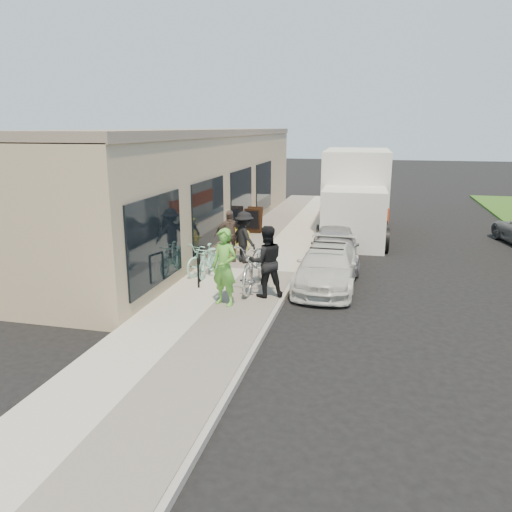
{
  "coord_description": "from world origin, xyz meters",
  "views": [
    {
      "loc": [
        1.72,
        -11.01,
        4.3
      ],
      "look_at": [
        -1.24,
        1.2,
        1.05
      ],
      "focal_mm": 35.0,
      "sensor_mm": 36.0,
      "label": 1
    }
  ],
  "objects_px": {
    "tandem_bike": "(256,265)",
    "bystander_b": "(230,236)",
    "moving_truck": "(355,197)",
    "woman_rider": "(225,267)",
    "sedan_white": "(327,266)",
    "cruiser_bike_b": "(207,257)",
    "cruiser_bike_a": "(207,260)",
    "cruiser_bike_c": "(240,239)",
    "sandwich_board": "(254,220)",
    "bike_rack": "(199,267)",
    "bystander_a": "(244,237)",
    "sedan_silver": "(335,246)",
    "man_standing": "(266,261)"
  },
  "relations": [
    {
      "from": "sandwich_board",
      "to": "cruiser_bike_a",
      "type": "bearing_deg",
      "value": -88.32
    },
    {
      "from": "moving_truck",
      "to": "woman_rider",
      "type": "bearing_deg",
      "value": -105.92
    },
    {
      "from": "tandem_bike",
      "to": "cruiser_bike_a",
      "type": "distance_m",
      "value": 1.77
    },
    {
      "from": "sandwich_board",
      "to": "woman_rider",
      "type": "bearing_deg",
      "value": -80.44
    },
    {
      "from": "bike_rack",
      "to": "bystander_a",
      "type": "relative_size",
      "value": 0.5
    },
    {
      "from": "tandem_bike",
      "to": "sedan_white",
      "type": "bearing_deg",
      "value": 29.98
    },
    {
      "from": "moving_truck",
      "to": "woman_rider",
      "type": "relative_size",
      "value": 3.73
    },
    {
      "from": "man_standing",
      "to": "bystander_a",
      "type": "bearing_deg",
      "value": -91.04
    },
    {
      "from": "tandem_bike",
      "to": "cruiser_bike_b",
      "type": "xyz_separation_m",
      "value": [
        -1.7,
        1.0,
        -0.16
      ]
    },
    {
      "from": "tandem_bike",
      "to": "cruiser_bike_a",
      "type": "relative_size",
      "value": 1.59
    },
    {
      "from": "cruiser_bike_a",
      "to": "bystander_a",
      "type": "relative_size",
      "value": 0.92
    },
    {
      "from": "cruiser_bike_a",
      "to": "bystander_a",
      "type": "distance_m",
      "value": 1.82
    },
    {
      "from": "tandem_bike",
      "to": "cruiser_bike_a",
      "type": "xyz_separation_m",
      "value": [
        -1.61,
        0.72,
        -0.18
      ]
    },
    {
      "from": "sandwich_board",
      "to": "cruiser_bike_a",
      "type": "height_order",
      "value": "sandwich_board"
    },
    {
      "from": "cruiser_bike_b",
      "to": "woman_rider",
      "type": "bearing_deg",
      "value": -42.15
    },
    {
      "from": "sedan_white",
      "to": "man_standing",
      "type": "distance_m",
      "value": 2.22
    },
    {
      "from": "sedan_silver",
      "to": "bystander_a",
      "type": "height_order",
      "value": "bystander_a"
    },
    {
      "from": "cruiser_bike_a",
      "to": "sandwich_board",
      "type": "bearing_deg",
      "value": 90.23
    },
    {
      "from": "woman_rider",
      "to": "cruiser_bike_a",
      "type": "distance_m",
      "value": 2.55
    },
    {
      "from": "sedan_silver",
      "to": "cruiser_bike_c",
      "type": "distance_m",
      "value": 3.14
    },
    {
      "from": "woman_rider",
      "to": "bystander_b",
      "type": "distance_m",
      "value": 4.05
    },
    {
      "from": "woman_rider",
      "to": "cruiser_bike_b",
      "type": "relative_size",
      "value": 1.06
    },
    {
      "from": "sandwich_board",
      "to": "tandem_bike",
      "type": "bearing_deg",
      "value": -75.3
    },
    {
      "from": "tandem_bike",
      "to": "bystander_b",
      "type": "bearing_deg",
      "value": 120.97
    },
    {
      "from": "bike_rack",
      "to": "sedan_white",
      "type": "distance_m",
      "value": 3.55
    },
    {
      "from": "bike_rack",
      "to": "man_standing",
      "type": "relative_size",
      "value": 0.45
    },
    {
      "from": "bike_rack",
      "to": "cruiser_bike_b",
      "type": "xyz_separation_m",
      "value": [
        -0.16,
        1.14,
        -0.03
      ]
    },
    {
      "from": "man_standing",
      "to": "bike_rack",
      "type": "bearing_deg",
      "value": -39.54
    },
    {
      "from": "sedan_white",
      "to": "woman_rider",
      "type": "relative_size",
      "value": 2.11
    },
    {
      "from": "woman_rider",
      "to": "tandem_bike",
      "type": "bearing_deg",
      "value": 93.84
    },
    {
      "from": "cruiser_bike_a",
      "to": "cruiser_bike_c",
      "type": "distance_m",
      "value": 2.54
    },
    {
      "from": "sandwich_board",
      "to": "cruiser_bike_c",
      "type": "bearing_deg",
      "value": -83.09
    },
    {
      "from": "tandem_bike",
      "to": "bystander_b",
      "type": "distance_m",
      "value": 2.84
    },
    {
      "from": "cruiser_bike_c",
      "to": "sedan_silver",
      "type": "bearing_deg",
      "value": 7.54
    },
    {
      "from": "cruiser_bike_b",
      "to": "cruiser_bike_c",
      "type": "height_order",
      "value": "cruiser_bike_c"
    },
    {
      "from": "tandem_bike",
      "to": "bystander_b",
      "type": "height_order",
      "value": "bystander_b"
    },
    {
      "from": "moving_truck",
      "to": "bystander_b",
      "type": "distance_m",
      "value": 7.19
    },
    {
      "from": "sedan_white",
      "to": "bystander_a",
      "type": "distance_m",
      "value": 3.07
    },
    {
      "from": "sedan_white",
      "to": "cruiser_bike_a",
      "type": "bearing_deg",
      "value": -174.33
    },
    {
      "from": "sandwich_board",
      "to": "sedan_white",
      "type": "xyz_separation_m",
      "value": [
        3.55,
        -5.83,
        -0.1
      ]
    },
    {
      "from": "moving_truck",
      "to": "sandwich_board",
      "type": "bearing_deg",
      "value": -157.2
    },
    {
      "from": "sedan_silver",
      "to": "cruiser_bike_b",
      "type": "distance_m",
      "value": 4.15
    },
    {
      "from": "sandwich_board",
      "to": "cruiser_bike_c",
      "type": "height_order",
      "value": "cruiser_bike_c"
    },
    {
      "from": "woman_rider",
      "to": "cruiser_bike_a",
      "type": "height_order",
      "value": "woman_rider"
    },
    {
      "from": "moving_truck",
      "to": "tandem_bike",
      "type": "xyz_separation_m",
      "value": [
        -2.15,
        -8.64,
        -0.73
      ]
    },
    {
      "from": "sandwich_board",
      "to": "bystander_a",
      "type": "height_order",
      "value": "bystander_a"
    },
    {
      "from": "sedan_white",
      "to": "sedan_silver",
      "type": "relative_size",
      "value": 1.07
    },
    {
      "from": "sedan_white",
      "to": "sedan_silver",
      "type": "height_order",
      "value": "sedan_silver"
    },
    {
      "from": "moving_truck",
      "to": "cruiser_bike_c",
      "type": "xyz_separation_m",
      "value": [
        -3.48,
        -5.4,
        -0.79
      ]
    },
    {
      "from": "cruiser_bike_b",
      "to": "bystander_b",
      "type": "relative_size",
      "value": 1.08
    }
  ]
}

